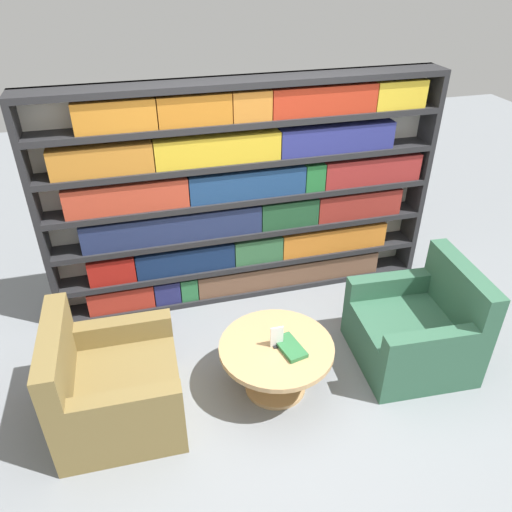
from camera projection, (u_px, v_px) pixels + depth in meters
ground_plane at (290, 392)px, 3.74m from camera, size 14.00×14.00×0.00m
bookshelf at (245, 196)px, 4.34m from camera, size 3.41×0.30×1.98m
armchair_left at (112, 388)px, 3.41m from camera, size 0.84×0.86×0.83m
armchair_right at (417, 330)px, 3.91m from camera, size 0.87×0.89×0.83m
coffee_table at (276, 358)px, 3.63m from camera, size 0.83×0.83×0.42m
table_sign at (277, 338)px, 3.53m from camera, size 0.09×0.06×0.17m
stray_book at (290, 347)px, 3.53m from camera, size 0.20×0.29×0.03m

